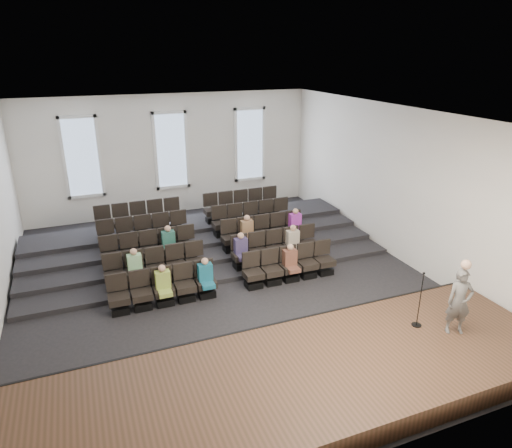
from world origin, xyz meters
The scene contains 13 objects.
ground centered at (0.00, 0.00, 0.00)m, with size 14.00×14.00×0.00m, color black.
ceiling centered at (0.00, 0.00, 5.01)m, with size 12.00×14.00×0.02m, color white.
wall_back centered at (0.00, 7.02, 2.50)m, with size 12.00×0.04×5.00m, color white.
wall_front centered at (0.00, -7.02, 2.50)m, with size 12.00×0.04×5.00m, color white.
wall_right centered at (6.02, 0.00, 2.50)m, with size 0.04×14.00×5.00m, color white.
stage centered at (0.00, -5.10, 0.25)m, with size 11.80×3.60×0.50m, color #482D1F.
stage_lip centered at (0.00, -3.33, 0.25)m, with size 11.80×0.06×0.52m, color black.
risers centered at (0.00, 3.17, 0.20)m, with size 11.80×4.80×0.60m.
seating_rows centered at (0.00, 1.54, 0.68)m, with size 6.80×4.70×1.67m.
windows centered at (0.00, 6.95, 2.70)m, with size 8.44×0.10×3.24m.
audience centered at (0.35, 0.45, 0.83)m, with size 6.05×2.64×1.10m.
speaker centered at (3.95, -5.15, 1.29)m, with size 0.58×0.38×1.59m, color #52514E.
mic_stand centered at (3.31, -4.62, 0.92)m, with size 0.24×0.24×1.41m.
Camera 1 is at (-3.64, -11.81, 6.61)m, focal length 32.00 mm.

